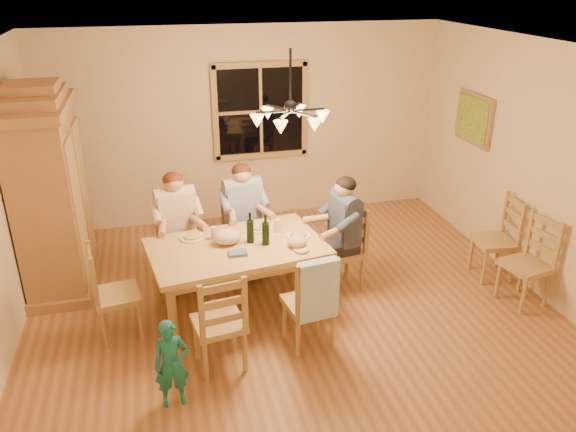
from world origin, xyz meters
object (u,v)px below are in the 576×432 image
object	(u,v)px
child	(171,364)
chair_far_right	(244,246)
armoire	(52,197)
chandelier	(290,116)
chair_far_left	(180,257)
wine_bottle_b	(266,230)
adult_woman	(176,214)
chair_spare_front	(524,278)
adult_slate_man	(343,220)
wine_bottle_a	(250,228)
chair_spare_back	(492,253)
chair_near_left	(220,337)
dining_table	(237,254)
chair_end_left	(119,308)
adult_plaid_man	(243,204)
chair_end_right	(341,263)
chair_near_right	(308,316)

from	to	relation	value
child	chair_far_right	bearing A→B (deg)	60.64
armoire	chair_far_right	size ratio (longest dim) A/B	2.32
chandelier	chair_far_left	xyz separation A→B (m)	(-1.11, 0.80, -1.77)
armoire	wine_bottle_b	world-z (taller)	armoire
adult_woman	chair_far_left	bearing A→B (deg)	-53.35
wine_bottle_b	chair_far_right	bearing A→B (deg)	94.90
armoire	chair_spare_front	world-z (taller)	armoire
armoire	adult_slate_man	distance (m)	3.21
wine_bottle_a	chair_spare_back	distance (m)	2.92
chair_far_left	wine_bottle_a	size ratio (longest dim) A/B	3.00
chair_near_left	dining_table	bearing A→B (deg)	62.10
child	chair_spare_front	xyz separation A→B (m)	(3.76, 0.67, -0.09)
chair_end_left	adult_plaid_man	distance (m)	1.85
armoire	chair_far_left	xyz separation A→B (m)	(1.31, -0.31, -0.75)
chair_end_left	chair_end_right	distance (m)	2.44
chair_far_right	chair_spare_front	xyz separation A→B (m)	(2.79, -1.49, 0.00)
chair_far_right	chair_spare_back	xyz separation A→B (m)	(2.79, -0.89, 0.00)
chair_far_left	adult_plaid_man	xyz separation A→B (m)	(0.77, 0.11, 0.54)
adult_woman	adult_plaid_man	size ratio (longest dim) A/B	1.00
armoire	adult_woman	world-z (taller)	armoire
chandelier	adult_woman	world-z (taller)	chandelier
chair_spare_front	chair_near_right	bearing A→B (deg)	81.97
chair_near_right	chair_far_left	bearing A→B (deg)	117.90
adult_woman	adult_plaid_man	world-z (taller)	same
adult_woman	wine_bottle_b	world-z (taller)	adult_woman
chair_far_right	chair_near_left	size ratio (longest dim) A/B	1.00
wine_bottle_b	child	xyz separation A→B (m)	(-1.05, -1.23, -0.53)
adult_slate_man	wine_bottle_a	size ratio (longest dim) A/B	2.65
wine_bottle_a	child	size ratio (longest dim) A/B	0.42
chair_far_right	wine_bottle_b	xyz separation A→B (m)	(0.08, -0.92, 0.62)
wine_bottle_b	armoire	bearing A→B (deg)	152.81
chair_near_right	chair_spare_front	bearing A→B (deg)	-5.02
chair_far_right	chair_end_right	world-z (taller)	same
armoire	chair_spare_front	xyz separation A→B (m)	(4.87, -1.68, -0.75)
child	armoire	bearing A→B (deg)	110.33
chair_far_left	chair_far_right	size ratio (longest dim) A/B	1.00
chandelier	chair_end_left	bearing A→B (deg)	-175.70
armoire	chair_end_left	world-z (taller)	armoire
adult_plaid_man	adult_woman	bearing A→B (deg)	0.00
dining_table	adult_woman	size ratio (longest dim) A/B	2.17
dining_table	chair_far_left	distance (m)	1.00
chair_far_right	adult_plaid_man	distance (m)	0.54
chair_end_left	adult_slate_man	distance (m)	2.50
chair_end_right	adult_slate_man	bearing A→B (deg)	67.61
dining_table	chair_end_left	size ratio (longest dim) A/B	1.92
chair_far_right	chair_spare_front	world-z (taller)	same
chair_near_left	wine_bottle_a	world-z (taller)	wine_bottle_a
adult_slate_man	chair_spare_front	distance (m)	2.04
wine_bottle_a	armoire	bearing A→B (deg)	153.05
chair_near_left	chair_end_left	world-z (taller)	same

